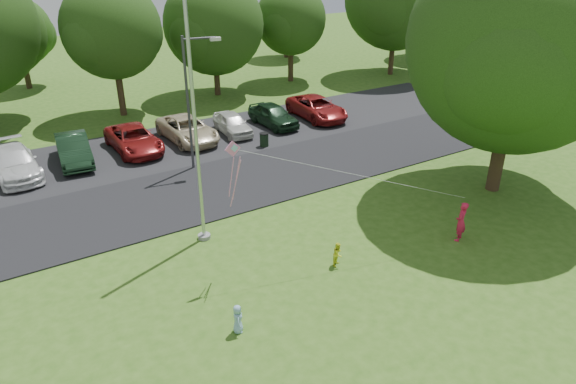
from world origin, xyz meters
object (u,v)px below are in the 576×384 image
flagpole (196,139)px  kite (244,163)px  trash_can (264,140)px  big_tree (519,49)px  street_lamp (192,92)px  child_yellow (338,254)px  child_blue (238,319)px  woman (461,222)px

flagpole → kite: size_ratio=1.17×
trash_can → big_tree: big_tree is taller
street_lamp → trash_can: (4.39, 0.80, -3.60)m
child_yellow → child_blue: size_ratio=0.97×
flagpole → street_lamp: flagpole is taller
child_blue → trash_can: bearing=-9.5°
kite → big_tree: bearing=0.1°
street_lamp → child_blue: street_lamp is taller
big_tree → woman: size_ratio=7.07×
big_tree → child_blue: 16.08m
flagpole → woman: flagpole is taller
flagpole → child_yellow: flagpole is taller
flagpole → big_tree: big_tree is taller
flagpole → child_blue: size_ratio=10.53×
big_tree → child_yellow: big_tree is taller
flagpole → child_blue: bearing=-103.4°
child_yellow → kite: bearing=122.1°
street_lamp → big_tree: 14.81m
trash_can → flagpole: bearing=-133.0°
woman → child_yellow: size_ratio=1.78×
woman → kite: kite is taller
trash_can → big_tree: size_ratio=0.07×
trash_can → child_blue: (-8.34, -13.07, 0.05)m
flagpole → kite: flagpole is taller
flagpole → child_yellow: 6.60m
child_yellow → kite: kite is taller
kite → child_yellow: bearing=-26.2°
child_yellow → child_blue: (-4.69, -1.27, 0.02)m
flagpole → woman: bearing=-32.6°
flagpole → child_blue: flagpole is taller
child_blue → street_lamp: bearing=5.2°
street_lamp → child_yellow: bearing=-75.5°
big_tree → child_yellow: 11.77m
street_lamp → kite: 9.70m
woman → child_blue: 9.80m
flagpole → woman: 10.59m
big_tree → woman: big_tree is taller
trash_can → woman: 13.02m
street_lamp → big_tree: size_ratio=0.58×
big_tree → trash_can: bearing=120.8°
flagpole → big_tree: bearing=-13.3°
woman → kite: 9.02m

